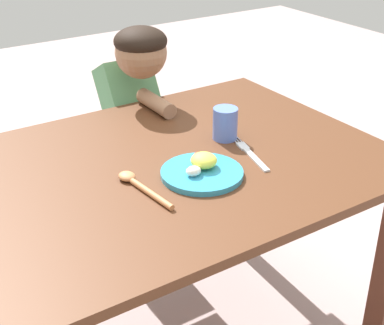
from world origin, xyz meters
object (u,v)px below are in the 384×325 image
Objects in this scene: plate at (202,170)px; fork at (251,154)px; spoon at (138,184)px; person at (133,135)px; drinking_cup at (225,124)px.

fork is at bearing 6.63° from plate.
spoon is 0.23× the size of person.
drinking_cup is (0.19, 0.16, 0.04)m from plate.
person is (0.31, 0.63, -0.18)m from spoon.
person is (0.13, 0.67, -0.18)m from plate.
plate is 0.25m from drinking_cup.
plate is 0.18m from spoon.
spoon is (-0.37, 0.01, 0.01)m from fork.
plate is 0.98× the size of fork.
person is at bearing 79.12° from plate.
spoon is 0.40m from drinking_cup.
person reaches higher than drinking_cup.
person is (-0.06, 0.64, -0.17)m from fork.
fork is (0.19, 0.02, -0.01)m from plate.
drinking_cup is (0.37, 0.12, 0.04)m from spoon.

